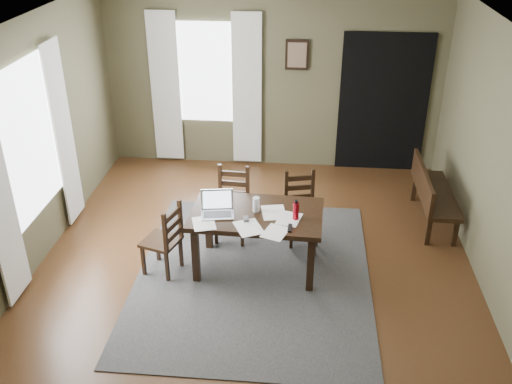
# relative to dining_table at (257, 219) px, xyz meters

# --- Properties ---
(ground) EXTENTS (5.00, 6.00, 0.01)m
(ground) POSITION_rel_dining_table_xyz_m (-0.02, -0.14, -0.65)
(ground) COLOR #492C16
(room_shell) EXTENTS (5.02, 6.02, 2.71)m
(room_shell) POSITION_rel_dining_table_xyz_m (-0.02, -0.14, 1.16)
(room_shell) COLOR brown
(room_shell) RESTS_ON ground
(rug) EXTENTS (2.60, 3.20, 0.01)m
(rug) POSITION_rel_dining_table_xyz_m (-0.02, -0.14, -0.64)
(rug) COLOR #3A3A3A
(rug) RESTS_ON ground
(dining_table) EXTENTS (1.48, 0.93, 0.72)m
(dining_table) POSITION_rel_dining_table_xyz_m (0.00, 0.00, 0.00)
(dining_table) COLOR black
(dining_table) RESTS_ON rug
(chair_end) EXTENTS (0.47, 0.47, 0.86)m
(chair_end) POSITION_rel_dining_table_xyz_m (-1.01, -0.18, -0.22)
(chair_end) COLOR black
(chair_end) RESTS_ON rug
(chair_back_left) EXTENTS (0.42, 0.43, 0.91)m
(chair_back_left) POSITION_rel_dining_table_xyz_m (-0.36, 0.64, -0.19)
(chair_back_left) COLOR black
(chair_back_left) RESTS_ON rug
(chair_back_right) EXTENTS (0.47, 0.47, 0.88)m
(chair_back_right) POSITION_rel_dining_table_xyz_m (0.48, 0.66, -0.21)
(chair_back_right) COLOR black
(chair_back_right) RESTS_ON rug
(bench) EXTENTS (0.43, 1.32, 0.75)m
(bench) POSITION_rel_dining_table_xyz_m (2.13, 1.24, -0.20)
(bench) COLOR black
(bench) RESTS_ON ground
(laptop) EXTENTS (0.39, 0.33, 0.24)m
(laptop) POSITION_rel_dining_table_xyz_m (-0.43, -0.05, 0.15)
(laptop) COLOR #B7B7BC
(laptop) RESTS_ON dining_table
(computer_mouse) EXTENTS (0.07, 0.10, 0.03)m
(computer_mouse) POSITION_rel_dining_table_xyz_m (-0.10, -0.18, 0.11)
(computer_mouse) COLOR #3F3F42
(computer_mouse) RESTS_ON dining_table
(tv_remote) EXTENTS (0.05, 0.16, 0.02)m
(tv_remote) POSITION_rel_dining_table_xyz_m (0.37, -0.31, 0.10)
(tv_remote) COLOR black
(tv_remote) RESTS_ON dining_table
(drinking_glass) EXTENTS (0.08, 0.08, 0.17)m
(drinking_glass) POSITION_rel_dining_table_xyz_m (-0.01, 0.03, 0.17)
(drinking_glass) COLOR silver
(drinking_glass) RESTS_ON dining_table
(water_bottle) EXTENTS (0.07, 0.07, 0.23)m
(water_bottle) POSITION_rel_dining_table_xyz_m (0.43, -0.10, 0.19)
(water_bottle) COLOR #A70C1B
(water_bottle) RESTS_ON dining_table
(paper_a) EXTENTS (0.31, 0.35, 0.00)m
(paper_a) POSITION_rel_dining_table_xyz_m (-0.54, -0.29, 0.09)
(paper_a) COLOR white
(paper_a) RESTS_ON dining_table
(paper_b) EXTENTS (0.32, 0.36, 0.00)m
(paper_b) POSITION_rel_dining_table_xyz_m (0.23, -0.39, 0.09)
(paper_b) COLOR white
(paper_b) RESTS_ON dining_table
(paper_c) EXTENTS (0.31, 0.37, 0.00)m
(paper_c) POSITION_rel_dining_table_xyz_m (0.19, 0.01, 0.09)
(paper_c) COLOR white
(paper_c) RESTS_ON dining_table
(paper_d) EXTENTS (0.30, 0.35, 0.00)m
(paper_d) POSITION_rel_dining_table_xyz_m (0.36, -0.11, 0.09)
(paper_d) COLOR white
(paper_d) RESTS_ON dining_table
(paper_e) EXTENTS (0.37, 0.41, 0.00)m
(paper_e) POSITION_rel_dining_table_xyz_m (-0.05, -0.33, 0.09)
(paper_e) COLOR white
(paper_e) RESTS_ON dining_table
(window_left) EXTENTS (0.01, 1.30, 1.70)m
(window_left) POSITION_rel_dining_table_xyz_m (-2.49, 0.06, 0.81)
(window_left) COLOR white
(window_left) RESTS_ON ground
(window_back) EXTENTS (1.00, 0.01, 1.50)m
(window_back) POSITION_rel_dining_table_xyz_m (-1.02, 2.83, 0.81)
(window_back) COLOR white
(window_back) RESTS_ON ground
(curtain_left_far) EXTENTS (0.03, 0.48, 2.30)m
(curtain_left_far) POSITION_rel_dining_table_xyz_m (-2.46, 0.88, 0.56)
(curtain_left_far) COLOR silver
(curtain_left_far) RESTS_ON ground
(curtain_back_left) EXTENTS (0.44, 0.03, 2.30)m
(curtain_back_left) POSITION_rel_dining_table_xyz_m (-1.64, 2.80, 0.56)
(curtain_back_left) COLOR silver
(curtain_back_left) RESTS_ON ground
(curtain_back_right) EXTENTS (0.44, 0.03, 2.30)m
(curtain_back_right) POSITION_rel_dining_table_xyz_m (-0.40, 2.80, 0.56)
(curtain_back_right) COLOR silver
(curtain_back_right) RESTS_ON ground
(framed_picture) EXTENTS (0.34, 0.03, 0.44)m
(framed_picture) POSITION_rel_dining_table_xyz_m (0.33, 2.83, 1.11)
(framed_picture) COLOR black
(framed_picture) RESTS_ON ground
(doorway_back) EXTENTS (1.30, 0.03, 2.10)m
(doorway_back) POSITION_rel_dining_table_xyz_m (1.63, 2.83, 0.41)
(doorway_back) COLOR black
(doorway_back) RESTS_ON ground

